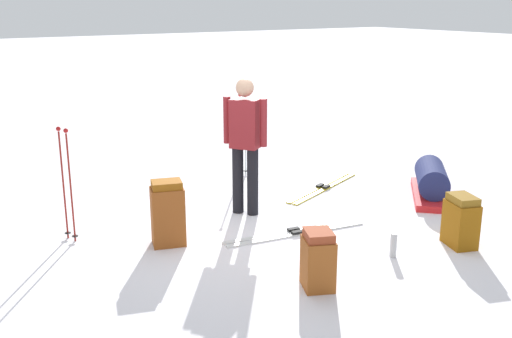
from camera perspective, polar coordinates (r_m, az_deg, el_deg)
ground_plane at (r=7.22m, az=0.00°, el=-5.35°), size 80.00×80.00×0.00m
skier_standing at (r=7.36m, az=-1.04°, el=2.82°), size 0.48×0.38×1.70m
ski_pair_near at (r=6.99m, az=3.76°, el=-6.03°), size 0.42×1.76×0.05m
ski_pair_far at (r=8.66m, az=6.38°, el=-1.75°), size 0.82×1.66×0.05m
backpack_large_dark at (r=6.91m, az=18.84°, el=-4.72°), size 0.44×0.36×0.58m
backpack_bright at (r=6.63m, az=-8.36°, el=-4.20°), size 0.37×0.42×0.73m
backpack_small_spare at (r=5.66m, az=5.90°, el=-8.59°), size 0.40×0.38×0.57m
ski_poles_planted_near at (r=9.15m, az=-1.26°, el=3.72°), size 0.17×0.10×1.25m
ski_poles_planted_far at (r=6.89m, az=-17.53°, el=-0.88°), size 0.21×0.11×1.29m
gear_sled at (r=8.48m, az=16.28°, el=-1.17°), size 1.25×1.23×0.49m
thermos_bottle at (r=6.49m, az=12.89°, el=-7.06°), size 0.07×0.07×0.26m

